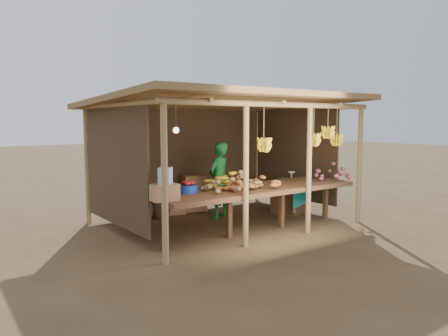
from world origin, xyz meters
TOP-DOWN VIEW (x-y plane):
  - ground at (0.00, 0.00)m, footprint 60.00×60.00m
  - stall_structure at (0.07, -0.01)m, footprint 4.70×3.50m
  - counter at (0.00, -0.95)m, footprint 3.90×1.05m
  - potato_heap at (-0.55, -1.01)m, footprint 0.97×0.64m
  - sweet_potato_heap at (-0.23, -1.13)m, footprint 1.19×0.94m
  - onion_heap at (1.90, -1.08)m, footprint 1.03×0.85m
  - banana_pile at (-0.46, -0.65)m, footprint 0.73×0.51m
  - tomato_basin at (-1.27, -0.70)m, footprint 0.35×0.35m
  - bottle_box at (-1.90, -1.11)m, footprint 0.40×0.33m
  - vendor at (0.17, 0.40)m, footprint 0.64×0.53m
  - tarp_crate at (1.66, -0.09)m, footprint 0.94×0.89m
  - carton_stack at (-0.09, 1.20)m, footprint 1.09×0.49m
  - burlap_sacks at (-1.00, 1.05)m, footprint 0.80×0.42m

SIDE VIEW (x-z plane):
  - ground at x=0.00m, z-range 0.00..0.00m
  - burlap_sacks at x=-1.00m, z-range -0.04..0.53m
  - carton_stack at x=-0.09m, z-range -0.04..0.72m
  - tarp_crate at x=1.66m, z-range -0.08..0.82m
  - counter at x=0.00m, z-range 0.34..1.14m
  - vendor at x=0.17m, z-range 0.00..1.52m
  - tomato_basin at x=-1.27m, z-range 0.78..0.97m
  - banana_pile at x=-0.46m, z-range 0.80..1.15m
  - onion_heap at x=1.90m, z-range 0.80..1.16m
  - sweet_potato_heap at x=-0.23m, z-range 0.80..1.16m
  - potato_heap at x=-0.55m, z-range 0.80..1.16m
  - bottle_box at x=-1.90m, z-range 0.74..1.22m
  - stall_structure at x=0.07m, z-range 0.70..3.13m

